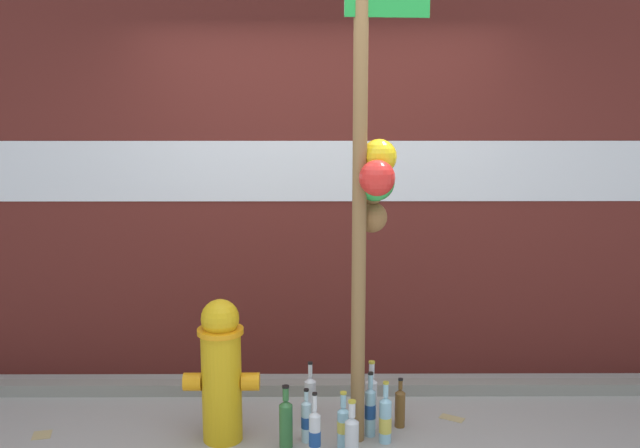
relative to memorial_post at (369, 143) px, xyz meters
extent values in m
cube|color=#561E19|center=(-0.25, 1.10, 0.10)|extent=(10.00, 0.20, 3.67)
cube|color=silver|center=(-0.18, 0.99, -0.25)|extent=(5.34, 0.01, 0.42)
cube|color=gray|center=(-0.25, 0.65, -1.70)|extent=(8.00, 0.12, 0.08)
cylinder|color=olive|center=(-0.05, -0.02, -0.32)|extent=(0.08, 0.08, 2.84)
cube|color=#198C33|center=(0.09, -0.02, 0.72)|extent=(0.46, 0.06, 0.12)
sphere|color=yellow|center=(0.06, 0.03, -0.08)|extent=(0.20, 0.20, 0.20)
sphere|color=green|center=(0.04, 0.04, -0.22)|extent=(0.22, 0.22, 0.22)
sphere|color=red|center=(0.04, -0.10, -0.18)|extent=(0.20, 0.20, 0.20)
sphere|color=brown|center=(0.03, 0.09, -0.43)|extent=(0.18, 0.18, 0.18)
sphere|color=brown|center=(0.03, 0.09, -0.29)|extent=(0.13, 0.13, 0.13)
sphere|color=brown|center=(-0.01, 0.09, -0.25)|extent=(0.05, 0.05, 0.05)
sphere|color=brown|center=(0.07, 0.09, -0.25)|extent=(0.05, 0.05, 0.05)
sphere|color=brown|center=(0.03, 0.03, -0.29)|extent=(0.04, 0.04, 0.04)
cylinder|color=gold|center=(-0.84, -0.01, -1.41)|extent=(0.23, 0.23, 0.65)
cylinder|color=orange|center=(-0.84, -0.01, -1.07)|extent=(0.27, 0.27, 0.03)
sphere|color=gold|center=(-0.84, -0.01, -1.00)|extent=(0.22, 0.22, 0.22)
cylinder|color=orange|center=(-1.01, -0.01, -1.38)|extent=(0.10, 0.10, 0.10)
cylinder|color=orange|center=(-0.67, -0.01, -1.38)|extent=(0.10, 0.10, 0.10)
cylinder|color=#93CCE0|center=(0.11, -0.05, -1.61)|extent=(0.07, 0.07, 0.25)
cone|color=#93CCE0|center=(0.11, -0.05, -1.47)|extent=(0.07, 0.07, 0.03)
cylinder|color=#93CCE0|center=(0.11, -0.05, -1.42)|extent=(0.03, 0.03, 0.08)
cylinder|color=#D8C64C|center=(0.11, -0.05, -1.63)|extent=(0.07, 0.07, 0.09)
cylinder|color=gold|center=(0.11, -0.05, -1.37)|extent=(0.03, 0.03, 0.01)
cylinder|color=silver|center=(-0.33, 0.23, -1.61)|extent=(0.07, 0.07, 0.26)
cone|color=silver|center=(-0.33, 0.23, -1.46)|extent=(0.07, 0.07, 0.03)
cylinder|color=silver|center=(-0.33, 0.23, -1.41)|extent=(0.03, 0.03, 0.08)
cylinder|color=black|center=(-0.33, 0.23, -1.36)|extent=(0.03, 0.03, 0.01)
cylinder|color=silver|center=(-0.30, -0.26, -1.61)|extent=(0.06, 0.06, 0.26)
cone|color=silver|center=(-0.30, -0.26, -1.46)|extent=(0.06, 0.06, 0.03)
cylinder|color=silver|center=(-0.30, -0.26, -1.40)|extent=(0.03, 0.03, 0.09)
cylinder|color=#1E478C|center=(-0.30, -0.26, -1.61)|extent=(0.07, 0.07, 0.09)
cylinder|color=black|center=(-0.30, -0.26, -1.35)|extent=(0.03, 0.03, 0.01)
cylinder|color=#B2DBEA|center=(-0.35, -0.04, -1.62)|extent=(0.06, 0.06, 0.23)
cone|color=#B2DBEA|center=(-0.35, -0.04, -1.49)|extent=(0.06, 0.06, 0.02)
cylinder|color=#B2DBEA|center=(-0.35, -0.04, -1.45)|extent=(0.03, 0.03, 0.05)
cylinder|color=#1E478C|center=(-0.35, -0.04, -1.62)|extent=(0.06, 0.06, 0.07)
cylinder|color=black|center=(-0.35, -0.04, -1.42)|extent=(0.03, 0.03, 0.01)
cylinder|color=#337038|center=(-0.46, -0.11, -1.61)|extent=(0.08, 0.08, 0.25)
cone|color=#337038|center=(-0.46, -0.11, -1.47)|extent=(0.08, 0.08, 0.03)
cylinder|color=#337038|center=(-0.46, -0.11, -1.41)|extent=(0.04, 0.04, 0.08)
cylinder|color=black|center=(-0.46, -0.11, -1.37)|extent=(0.04, 0.04, 0.01)
cylinder|color=silver|center=(0.04, 0.13, -1.59)|extent=(0.07, 0.07, 0.29)
cone|color=silver|center=(0.04, 0.13, -1.43)|extent=(0.07, 0.07, 0.03)
cylinder|color=silver|center=(0.04, 0.13, -1.37)|extent=(0.03, 0.03, 0.09)
cylinder|color=gold|center=(0.04, 0.13, -1.32)|extent=(0.04, 0.04, 0.01)
cylinder|color=#93CCE0|center=(-0.14, -0.12, -1.62)|extent=(0.07, 0.07, 0.22)
cone|color=#93CCE0|center=(-0.14, -0.12, -1.50)|extent=(0.07, 0.07, 0.03)
cylinder|color=#93CCE0|center=(-0.14, -0.12, -1.45)|extent=(0.03, 0.03, 0.08)
cylinder|color=#D8C64C|center=(-0.14, -0.12, -1.60)|extent=(0.07, 0.07, 0.07)
cylinder|color=gold|center=(-0.14, -0.12, -1.40)|extent=(0.04, 0.04, 0.01)
cylinder|color=silver|center=(-0.09, -0.22, -1.63)|extent=(0.08, 0.08, 0.20)
cone|color=silver|center=(-0.09, -0.22, -1.52)|extent=(0.08, 0.08, 0.03)
cylinder|color=silver|center=(-0.09, -0.22, -1.46)|extent=(0.04, 0.04, 0.08)
cylinder|color=gold|center=(-0.09, -0.22, -1.41)|extent=(0.04, 0.04, 0.01)
cylinder|color=brown|center=(0.22, 0.15, -1.63)|extent=(0.06, 0.06, 0.22)
cone|color=brown|center=(0.22, 0.15, -1.51)|extent=(0.06, 0.06, 0.03)
cylinder|color=brown|center=(0.22, 0.15, -1.47)|extent=(0.03, 0.03, 0.06)
cylinder|color=black|center=(0.22, 0.15, -1.43)|extent=(0.03, 0.03, 0.01)
cylinder|color=#93CCE0|center=(0.03, 0.03, -1.60)|extent=(0.06, 0.06, 0.27)
cone|color=#93CCE0|center=(0.03, 0.03, -1.45)|extent=(0.06, 0.06, 0.03)
cylinder|color=#93CCE0|center=(0.03, 0.03, -1.39)|extent=(0.03, 0.03, 0.08)
cylinder|color=#1E478C|center=(0.03, 0.03, -1.58)|extent=(0.07, 0.07, 0.09)
cylinder|color=black|center=(0.03, 0.03, -1.35)|extent=(0.03, 0.03, 0.01)
cube|color=tan|center=(0.56, 0.26, -1.73)|extent=(0.17, 0.14, 0.01)
cube|color=tan|center=(-1.92, 0.04, -1.73)|extent=(0.13, 0.13, 0.01)
camera|label=1|loc=(-0.29, -3.89, 0.22)|focal=39.71mm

